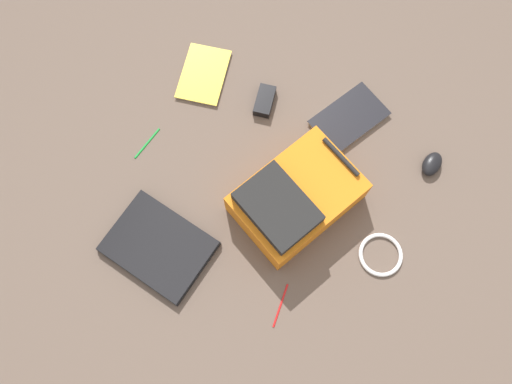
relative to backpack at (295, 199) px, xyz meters
name	(u,v)px	position (x,y,z in m)	size (l,w,h in m)	color
ground_plane	(258,188)	(-0.14, -0.01, -0.08)	(3.40, 3.40, 0.00)	brown
backpack	(295,199)	(0.00, 0.00, 0.00)	(0.39, 0.47, 0.18)	orange
laptop	(159,246)	(-0.31, -0.38, -0.06)	(0.35, 0.26, 0.03)	black
book_blue	(204,75)	(-0.56, 0.26, -0.07)	(0.23, 0.28, 0.01)	silver
book_manual	(349,118)	(0.00, 0.39, -0.07)	(0.25, 0.31, 0.02)	silver
computer_mouse	(432,164)	(0.34, 0.39, -0.06)	(0.06, 0.10, 0.04)	black
cable_coil	(381,255)	(0.34, 0.01, -0.07)	(0.15, 0.15, 0.01)	silver
power_brick	(265,101)	(-0.30, 0.28, -0.06)	(0.06, 0.12, 0.04)	black
pen_black	(147,143)	(-0.57, -0.09, -0.07)	(0.01, 0.01, 0.14)	#198C33
pen_blue	(281,305)	(0.14, -0.32, -0.07)	(0.01, 0.01, 0.15)	red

